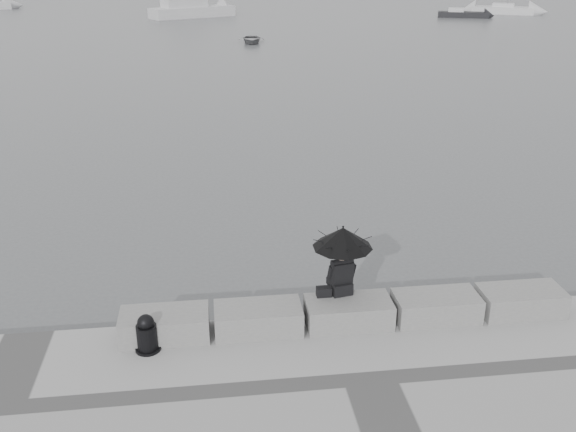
{
  "coord_description": "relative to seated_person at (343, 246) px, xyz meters",
  "views": [
    {
      "loc": [
        -2.44,
        -10.6,
        7.05
      ],
      "look_at": [
        -0.7,
        3.0,
        1.32
      ],
      "focal_mm": 40.0,
      "sensor_mm": 36.0,
      "label": 1
    }
  ],
  "objects": [
    {
      "name": "sailboat_right",
      "position": [
        32.42,
        63.95,
        -1.46
      ],
      "size": [
        7.22,
        5.3,
        12.9
      ],
      "rotation": [
        0.0,
        0.0,
        -0.48
      ],
      "color": "silver",
      "rests_on": "ground"
    },
    {
      "name": "seated_person",
      "position": [
        0.0,
        0.0,
        0.0
      ],
      "size": [
        1.13,
        1.13,
        1.39
      ],
      "rotation": [
        0.0,
        0.0,
        0.19
      ],
      "color": "black",
      "rests_on": "stone_block_centre"
    },
    {
      "name": "dinghy",
      "position": [
        1.45,
        42.68,
        -1.72
      ],
      "size": [
        3.33,
        1.56,
        0.55
      ],
      "primitive_type": "imported",
      "rotation": [
        0.0,
        0.0,
        -0.06
      ],
      "color": "slate",
      "rests_on": "ground"
    },
    {
      "name": "ground",
      "position": [
        0.09,
        0.12,
        -1.99
      ],
      "size": [
        360.0,
        360.0,
        0.0
      ],
      "primitive_type": "plane",
      "color": "#4C4E51",
      "rests_on": "ground"
    },
    {
      "name": "small_motorboat",
      "position": [
        26.25,
        60.42,
        -1.68
      ],
      "size": [
        5.7,
        3.45,
        1.1
      ],
      "rotation": [
        0.0,
        0.0,
        -0.36
      ],
      "color": "black",
      "rests_on": "ground"
    },
    {
      "name": "stone_block_left",
      "position": [
        -1.61,
        -0.33,
        -1.24
      ],
      "size": [
        1.6,
        0.8,
        0.5
      ],
      "primitive_type": "cube",
      "color": "slate",
      "rests_on": "promenade"
    },
    {
      "name": "stone_block_far_left",
      "position": [
        -3.31,
        -0.33,
        -1.24
      ],
      "size": [
        1.6,
        0.8,
        0.5
      ],
      "primitive_type": "cube",
      "color": "slate",
      "rests_on": "promenade"
    },
    {
      "name": "stone_block_centre",
      "position": [
        0.09,
        -0.33,
        -1.24
      ],
      "size": [
        1.6,
        0.8,
        0.5
      ],
      "primitive_type": "cube",
      "color": "slate",
      "rests_on": "promenade"
    },
    {
      "name": "bag",
      "position": [
        -0.34,
        -0.08,
        -0.9
      ],
      "size": [
        0.29,
        0.16,
        0.18
      ],
      "primitive_type": "cube",
      "color": "black",
      "rests_on": "stone_block_centre"
    },
    {
      "name": "stone_block_far_right",
      "position": [
        3.49,
        -0.33,
        -1.24
      ],
      "size": [
        1.6,
        0.8,
        0.5
      ],
      "primitive_type": "cube",
      "color": "slate",
      "rests_on": "promenade"
    },
    {
      "name": "motor_cruiser",
      "position": [
        -3.49,
        64.51,
        -1.1
      ],
      "size": [
        9.62,
        6.84,
        4.5
      ],
      "rotation": [
        0.0,
        0.0,
        0.48
      ],
      "color": "silver",
      "rests_on": "ground"
    },
    {
      "name": "mooring_bollard",
      "position": [
        -3.6,
        -0.71,
        -1.19
      ],
      "size": [
        0.45,
        0.45,
        0.71
      ],
      "color": "black",
      "rests_on": "promenade"
    },
    {
      "name": "stone_block_right",
      "position": [
        1.79,
        -0.33,
        -1.24
      ],
      "size": [
        1.6,
        0.8,
        0.5
      ],
      "primitive_type": "cube",
      "color": "slate",
      "rests_on": "promenade"
    }
  ]
}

